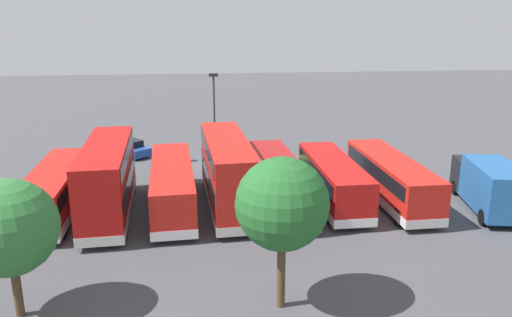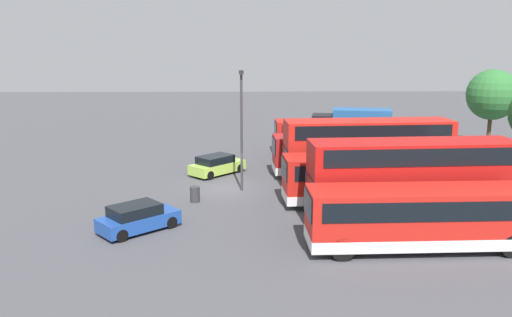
% 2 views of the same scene
% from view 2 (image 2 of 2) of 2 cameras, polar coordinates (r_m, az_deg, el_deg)
% --- Properties ---
extents(ground_plane, '(140.00, 140.00, 0.00)m').
position_cam_2_polar(ground_plane, '(34.94, -3.00, -3.29)').
color(ground_plane, '#47474C').
extents(bus_single_deck_near_end, '(2.87, 11.17, 2.95)m').
position_cam_2_polar(bus_single_deck_near_end, '(46.06, 9.01, 2.50)').
color(bus_single_deck_near_end, red).
rests_on(bus_single_deck_near_end, ground).
extents(bus_single_deck_second, '(2.72, 10.17, 2.95)m').
position_cam_2_polar(bus_single_deck_second, '(42.24, 9.89, 1.56)').
color(bus_single_deck_second, '#B71411').
rests_on(bus_single_deck_second, ground).
extents(bus_single_deck_third, '(3.15, 11.72, 2.95)m').
position_cam_2_polar(bus_single_deck_third, '(38.74, 10.48, 0.56)').
color(bus_single_deck_third, '#A51919').
rests_on(bus_single_deck_third, ground).
extents(bus_double_decker_fourth, '(3.26, 11.13, 4.55)m').
position_cam_2_polar(bus_double_decker_fourth, '(35.38, 12.00, 0.73)').
color(bus_double_decker_fourth, red).
rests_on(bus_double_decker_fourth, ground).
extents(bus_single_deck_fifth, '(3.24, 11.58, 2.95)m').
position_cam_2_polar(bus_single_deck_fifth, '(32.19, 13.20, -2.01)').
color(bus_single_deck_fifth, red).
rests_on(bus_single_deck_fifth, ground).
extents(bus_double_decker_sixth, '(3.19, 10.92, 4.55)m').
position_cam_2_polar(bus_double_decker_sixth, '(28.58, 16.51, -2.32)').
color(bus_double_decker_sixth, '#B71411').
rests_on(bus_double_decker_sixth, ground).
extents(bus_single_deck_seventh, '(2.85, 10.64, 2.95)m').
position_cam_2_polar(bus_single_deck_seventh, '(25.63, 17.46, -6.01)').
color(bus_single_deck_seventh, red).
rests_on(bus_single_deck_seventh, ground).
extents(box_truck_blue, '(3.83, 7.83, 3.20)m').
position_cam_2_polar(box_truck_blue, '(51.93, 10.45, 3.66)').
color(box_truck_blue, '#235999').
rests_on(box_truck_blue, ground).
extents(car_hatchback_silver, '(4.23, 4.20, 1.43)m').
position_cam_2_polar(car_hatchback_silver, '(38.62, -4.28, -0.71)').
color(car_hatchback_silver, '#A5D14C').
rests_on(car_hatchback_silver, ground).
extents(car_small_green, '(4.02, 4.24, 1.43)m').
position_cam_2_polar(car_small_green, '(27.75, -12.72, -6.31)').
color(car_small_green, '#1E479E').
rests_on(car_small_green, ground).
extents(lamp_post_tall, '(0.70, 0.30, 7.80)m').
position_cam_2_polar(lamp_post_tall, '(33.56, -1.58, 4.06)').
color(lamp_post_tall, '#38383D').
rests_on(lamp_post_tall, ground).
extents(waste_bin_yellow, '(0.60, 0.60, 0.95)m').
position_cam_2_polar(waste_bin_yellow, '(32.18, -6.65, -3.88)').
color(waste_bin_yellow, '#333338').
rests_on(waste_bin_yellow, ground).
extents(tree_midright, '(4.56, 4.56, 7.18)m').
position_cam_2_polar(tree_midright, '(52.11, 24.28, 6.32)').
color(tree_midright, '#4C3823').
rests_on(tree_midright, ground).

